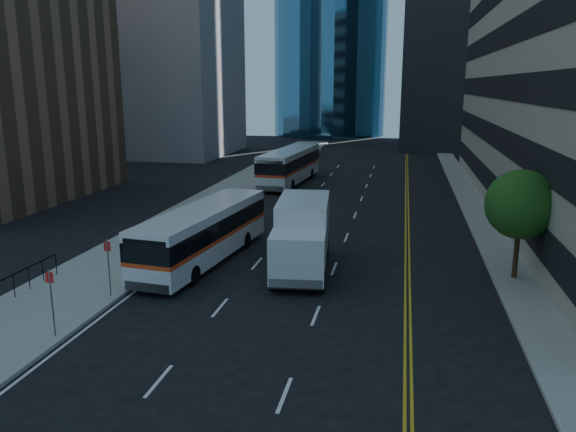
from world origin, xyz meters
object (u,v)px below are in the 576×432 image
object	(u,v)px
street_tree	(521,205)
bus_rear	(290,165)
bus_front	(204,232)
box_truck	(302,235)

from	to	relation	value
street_tree	bus_rear	distance (m)	28.67
bus_front	bus_rear	world-z (taller)	bus_rear
bus_front	box_truck	distance (m)	5.20
street_tree	bus_front	distance (m)	15.38
street_tree	box_truck	distance (m)	10.23
bus_front	bus_rear	bearing A→B (deg)	97.47
street_tree	bus_front	world-z (taller)	street_tree
bus_rear	box_truck	size ratio (longest dim) A/B	1.68
street_tree	bus_front	xyz separation A→B (m)	(-15.24, -0.20, -2.08)
street_tree	box_truck	world-z (taller)	street_tree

